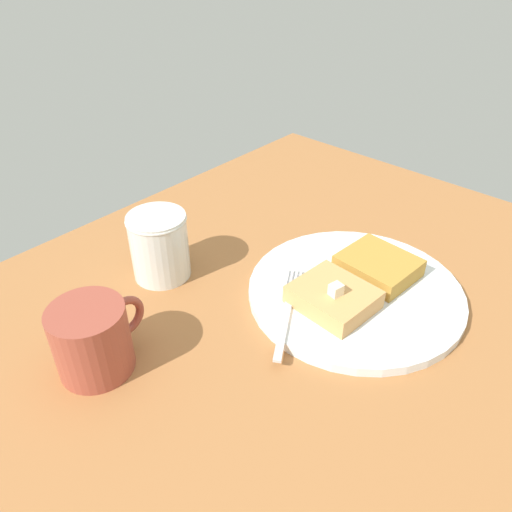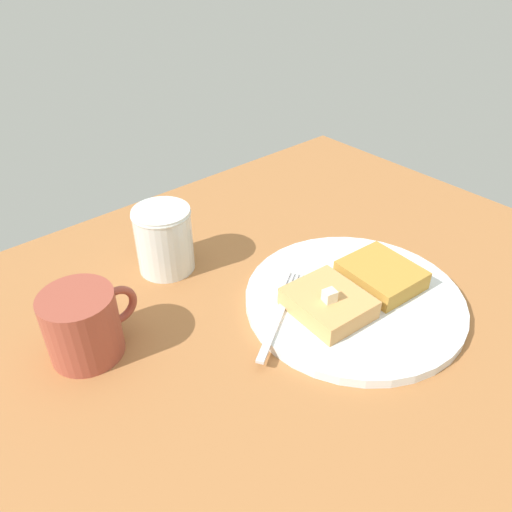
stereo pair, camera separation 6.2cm
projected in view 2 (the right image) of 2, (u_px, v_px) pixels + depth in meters
table_surface at (344, 365)px, 55.24cm from camera, size 91.05×91.05×2.85cm
plate at (354, 299)px, 61.29cm from camera, size 26.73×26.73×1.20cm
toast_slice_left at (328, 303)px, 58.09cm from camera, size 8.55×9.59×2.39cm
toast_slice_middle at (381, 275)px, 62.51cm from camera, size 8.55×9.59×2.39cm
butter_pat_primary at (330, 296)px, 56.18cm from camera, size 1.66×1.56×1.42cm
fork at (282, 308)px, 58.90cm from camera, size 14.37×9.62×0.36cm
syrup_jar at (164, 242)px, 65.58cm from camera, size 7.68×7.68×8.90cm
coffee_mug at (84, 324)px, 52.82cm from camera, size 10.52×7.87×7.88cm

